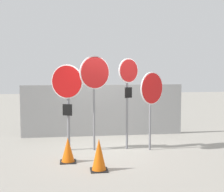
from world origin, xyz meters
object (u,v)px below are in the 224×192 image
Objects in this scene: stop_sign_3 at (152,92)px; traffic_cone_0 at (68,150)px; stop_sign_1 at (95,79)px; stop_sign_2 at (128,83)px; stop_sign_0 at (67,90)px; traffic_cone_1 at (99,155)px.

traffic_cone_0 is (-2.24, -0.80, -1.29)m from stop_sign_3.
stop_sign_2 is at bearing -21.99° from stop_sign_1.
stop_sign_0 reaches higher than traffic_cone_0.
traffic_cone_0 is at bearing -65.04° from stop_sign_0.
traffic_cone_1 is (-0.96, -1.72, -1.47)m from stop_sign_2.
stop_sign_0 is 1.65m from stop_sign_2.
stop_sign_1 reaches higher than stop_sign_3.
stop_sign_3 is at bearing -48.12° from stop_sign_2.
stop_sign_2 is 2.45m from traffic_cone_0.
traffic_cone_0 is (-1.63, -1.01, -1.53)m from stop_sign_2.
stop_sign_0 is 0.91× the size of stop_sign_1.
stop_sign_3 is 2.71m from traffic_cone_0.
stop_sign_1 reaches higher than traffic_cone_1.
traffic_cone_1 reaches higher than traffic_cone_0.
stop_sign_1 reaches higher than stop_sign_0.
stop_sign_1 is at bearing 88.27° from traffic_cone_1.
stop_sign_0 is at bearing 148.14° from stop_sign_2.
stop_sign_1 is 2.05m from traffic_cone_0.
stop_sign_3 is (2.24, -0.28, -0.05)m from stop_sign_0.
stop_sign_3 is 2.50m from traffic_cone_1.
stop_sign_3 is at bearing -30.31° from stop_sign_1.
stop_sign_1 is 1.02× the size of stop_sign_2.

